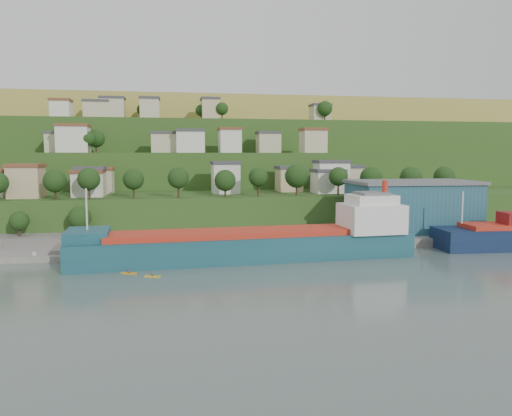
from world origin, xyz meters
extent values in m
plane|color=#42504B|center=(0.00, 0.00, 0.00)|extent=(500.00, 500.00, 0.00)
cube|color=slate|center=(20.00, 28.00, 0.00)|extent=(220.00, 26.00, 4.00)
cube|color=#284719|center=(0.00, 56.00, 0.00)|extent=(260.00, 32.00, 20.00)
cube|color=#284719|center=(0.00, 86.00, 0.00)|extent=(280.00, 32.00, 44.00)
cube|color=#284719|center=(0.00, 116.00, 0.00)|extent=(300.00, 32.00, 70.00)
cube|color=olive|center=(0.00, 190.00, 0.00)|extent=(360.00, 120.00, 96.00)
cube|color=tan|center=(-50.44, 50.53, 14.04)|extent=(7.94, 8.88, 8.09)
cube|color=brown|center=(-50.44, 50.53, 18.54)|extent=(8.54, 9.48, 0.90)
cube|color=silver|center=(-34.94, 51.92, 13.17)|extent=(7.93, 8.38, 6.35)
cube|color=brown|center=(-34.94, 51.92, 16.80)|extent=(8.53, 8.98, 0.90)
cube|color=#C2B692|center=(-34.38, 52.63, 13.61)|extent=(7.29, 7.47, 7.22)
cube|color=#3F3F44|center=(-34.38, 52.63, 17.67)|extent=(7.89, 8.07, 0.90)
cube|color=#C2B692|center=(-34.35, 61.88, 13.43)|extent=(9.89, 7.47, 6.86)
cube|color=brown|center=(-34.35, 61.88, 17.31)|extent=(10.49, 8.07, 0.90)
cube|color=silver|center=(3.23, 56.79, 14.28)|extent=(7.66, 8.87, 8.56)
cube|color=#3F3F44|center=(3.23, 56.79, 19.01)|extent=(8.26, 9.47, 0.90)
cube|color=tan|center=(23.59, 61.31, 13.50)|extent=(7.10, 8.45, 6.99)
cube|color=#3F3F44|center=(23.59, 61.31, 17.44)|extent=(7.70, 9.05, 0.90)
cube|color=silver|center=(33.35, 52.53, 13.10)|extent=(8.50, 8.04, 6.21)
cube|color=#3F3F44|center=(33.35, 52.53, 16.66)|extent=(9.10, 8.64, 0.90)
cube|color=silver|center=(35.45, 55.63, 14.42)|extent=(9.51, 7.05, 8.84)
cube|color=#3F3F44|center=(35.45, 55.63, 19.29)|extent=(10.11, 7.65, 0.90)
cube|color=#C2B692|center=(41.53, 60.38, 13.62)|extent=(9.57, 8.75, 7.24)
cube|color=#3F3F44|center=(41.53, 60.38, 17.69)|extent=(10.17, 9.35, 0.90)
cube|color=#C2B692|center=(-49.78, 91.52, 25.20)|extent=(8.57, 7.35, 6.40)
cube|color=#3F3F44|center=(-49.78, 91.52, 28.85)|extent=(9.17, 7.95, 0.90)
cube|color=silver|center=(-43.91, 83.79, 26.24)|extent=(9.97, 8.09, 8.48)
cube|color=brown|center=(-43.91, 83.79, 30.93)|extent=(10.57, 8.69, 0.90)
cube|color=#C2B692|center=(-14.38, 85.87, 25.20)|extent=(8.89, 8.31, 6.40)
cube|color=#3F3F44|center=(-14.38, 85.87, 28.85)|extent=(9.49, 8.91, 0.90)
cube|color=silver|center=(-5.85, 80.83, 25.52)|extent=(9.30, 7.27, 7.05)
cube|color=#3F3F44|center=(-5.85, 80.83, 29.50)|extent=(9.90, 7.87, 0.90)
cube|color=silver|center=(7.94, 83.63, 25.90)|extent=(7.30, 7.87, 7.80)
cube|color=brown|center=(7.94, 83.63, 30.25)|extent=(7.90, 8.47, 0.90)
cube|color=#C2B692|center=(23.01, 90.53, 25.48)|extent=(8.01, 7.57, 6.95)
cube|color=#3F3F44|center=(23.01, 90.53, 29.40)|extent=(8.61, 8.17, 0.90)
cube|color=#C2B692|center=(36.90, 80.19, 25.86)|extent=(8.09, 7.90, 7.71)
cube|color=brown|center=(36.90, 80.19, 30.16)|extent=(8.69, 8.50, 0.90)
cube|color=silver|center=(-52.75, 111.63, 38.19)|extent=(7.08, 7.71, 6.38)
cube|color=brown|center=(-52.75, 111.63, 41.83)|extent=(7.68, 8.31, 0.90)
cube|color=#C2B692|center=(-40.88, 119.65, 38.55)|extent=(9.71, 7.06, 7.11)
cube|color=#3F3F44|center=(-40.88, 119.65, 42.56)|extent=(10.31, 7.66, 0.90)
cube|color=#C2B692|center=(-34.78, 120.32, 39.27)|extent=(9.42, 7.50, 8.54)
cube|color=#3F3F44|center=(-34.78, 120.32, 43.99)|extent=(10.02, 8.10, 0.90)
cube|color=#C2B692|center=(-19.89, 112.30, 38.88)|extent=(7.42, 8.36, 7.77)
cube|color=#3F3F44|center=(-19.89, 112.30, 43.22)|extent=(8.02, 8.96, 0.90)
cube|color=tan|center=(4.08, 116.08, 39.23)|extent=(7.03, 8.62, 8.45)
cube|color=#3F3F44|center=(4.08, 116.08, 43.90)|extent=(7.63, 9.22, 0.90)
cube|color=#C2B692|center=(49.90, 113.81, 38.27)|extent=(7.55, 7.39, 6.53)
cube|color=#3F3F44|center=(49.90, 113.81, 41.98)|extent=(8.15, 7.99, 0.90)
cylinder|color=#382619|center=(-41.85, 43.78, 11.54)|extent=(0.50, 0.50, 3.08)
sphere|color=black|center=(-41.85, 43.78, 14.69)|extent=(5.84, 5.84, 5.84)
cylinder|color=#382619|center=(-33.46, 43.09, 11.79)|extent=(0.50, 0.50, 3.58)
sphere|color=black|center=(-33.46, 43.09, 15.16)|extent=(5.74, 5.74, 5.74)
cylinder|color=#382619|center=(-22.47, 44.50, 11.70)|extent=(0.50, 0.50, 3.41)
sphere|color=black|center=(-22.47, 44.50, 14.91)|extent=(5.46, 5.46, 5.46)
cylinder|color=#382619|center=(-10.88, 42.31, 11.88)|extent=(0.50, 0.50, 3.76)
sphere|color=black|center=(-10.88, 42.31, 15.30)|extent=(5.58, 5.58, 5.58)
cylinder|color=#382619|center=(1.60, 43.76, 11.42)|extent=(0.50, 0.50, 2.84)
sphere|color=black|center=(1.60, 43.76, 14.43)|extent=(5.80, 5.80, 5.80)
cylinder|color=#382619|center=(10.70, 43.95, 11.91)|extent=(0.50, 0.50, 3.83)
sphere|color=black|center=(10.70, 43.95, 15.28)|extent=(5.29, 5.29, 5.29)
cylinder|color=#382619|center=(21.88, 45.35, 11.80)|extent=(0.50, 0.50, 3.59)
sphere|color=black|center=(21.88, 45.35, 15.41)|extent=(6.61, 6.61, 6.61)
cylinder|color=#382619|center=(33.64, 44.08, 11.89)|extent=(0.50, 0.50, 3.78)
sphere|color=black|center=(33.64, 44.08, 15.25)|extent=(5.36, 5.36, 5.36)
cylinder|color=#382619|center=(43.84, 45.24, 11.47)|extent=(0.50, 0.50, 2.93)
sphere|color=black|center=(43.84, 45.24, 14.70)|extent=(6.41, 6.41, 6.41)
cylinder|color=#382619|center=(55.97, 44.82, 11.48)|extent=(0.50, 0.50, 2.95)
sphere|color=black|center=(55.97, 44.82, 14.71)|extent=(6.39, 6.39, 6.39)
cylinder|color=#382619|center=(66.69, 45.08, 11.59)|extent=(0.50, 0.50, 3.18)
sphere|color=black|center=(66.69, 45.08, 14.87)|extent=(6.15, 6.15, 6.15)
cylinder|color=#382619|center=(8.41, 112.03, 36.66)|extent=(0.50, 0.50, 3.32)
sphere|color=black|center=(8.41, 112.03, 39.71)|extent=(5.05, 5.05, 5.05)
cylinder|color=#382619|center=(0.49, 116.79, 36.51)|extent=(0.50, 0.50, 3.02)
sphere|color=black|center=(0.49, 116.79, 39.32)|extent=(4.76, 4.76, 4.76)
cylinder|color=#382619|center=(50.40, 109.12, 36.77)|extent=(0.50, 0.50, 3.54)
sphere|color=black|center=(50.40, 109.12, 40.21)|extent=(6.09, 6.09, 6.09)
cylinder|color=#382619|center=(-37.26, 87.35, 23.60)|extent=(0.50, 0.50, 3.19)
sphere|color=black|center=(-37.26, 87.35, 26.85)|extent=(6.04, 6.04, 6.04)
cylinder|color=#382619|center=(-38.86, 81.50, 23.69)|extent=(0.50, 0.50, 3.38)
sphere|color=black|center=(-38.86, 81.50, 26.60)|extent=(4.44, 4.44, 4.44)
cylinder|color=#382619|center=(-22.83, 123.51, 36.70)|extent=(0.50, 0.50, 3.40)
sphere|color=black|center=(-22.83, 123.51, 39.87)|extent=(5.34, 5.34, 5.34)
cube|color=#133D4A|center=(1.76, 9.05, 1.49)|extent=(70.05, 14.48, 6.96)
cube|color=red|center=(-0.22, 9.05, 5.57)|extent=(52.08, 11.58, 1.19)
cube|color=#133D4A|center=(-29.05, 9.05, 5.96)|extent=(8.50, 11.33, 1.99)
cube|color=silver|center=(28.60, 9.05, 7.95)|extent=(12.42, 10.54, 5.96)
cube|color=silver|center=(28.60, 9.05, 11.93)|extent=(9.34, 8.40, 1.99)
cube|color=#595B5E|center=(28.60, 9.05, 13.22)|extent=(6.26, 6.26, 0.60)
cylinder|color=red|center=(31.59, 9.05, 14.41)|extent=(1.25, 1.25, 2.98)
cylinder|color=silver|center=(-29.05, 9.05, 10.93)|extent=(0.38, 0.38, 7.95)
cube|color=silver|center=(-26.07, 9.05, 3.78)|extent=(14.47, 11.93, 0.25)
cylinder|color=silver|center=(50.33, 9.91, 9.73)|extent=(0.35, 0.35, 7.17)
cube|color=#1E515C|center=(47.77, 28.12, 8.00)|extent=(30.54, 18.91, 12.00)
cube|color=#595B5E|center=(47.77, 28.12, 14.40)|extent=(31.57, 19.94, 0.80)
cube|color=silver|center=(-41.50, 16.11, 1.57)|extent=(3.90, 2.69, 0.73)
cube|color=orange|center=(-20.83, 0.76, 0.11)|extent=(2.97, 1.75, 0.23)
sphere|color=#3F3F44|center=(-20.83, 0.76, 0.49)|extent=(0.53, 0.53, 0.53)
cube|color=gold|center=(-16.63, -2.43, 0.11)|extent=(2.85, 1.51, 0.21)
sphere|color=#3F3F44|center=(-16.63, -2.43, 0.47)|extent=(0.50, 0.50, 0.50)
camera|label=1|loc=(-13.84, -89.73, 21.22)|focal=35.00mm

